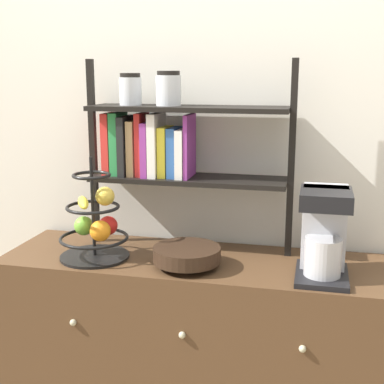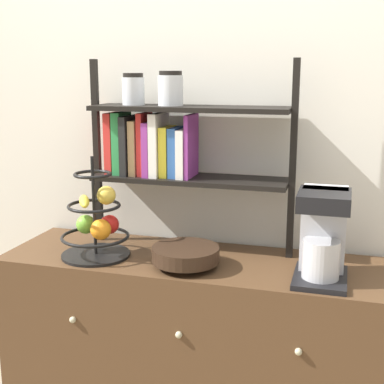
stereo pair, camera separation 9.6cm
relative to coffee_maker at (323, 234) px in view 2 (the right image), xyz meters
The scene contains 6 objects.
wall_back 0.62m from the coffee_maker, 144.30° to the left, with size 7.00×0.05×2.60m, color silver.
sideboard 0.74m from the coffee_maker, behind, with size 1.45×0.45×0.87m.
coffee_maker is the anchor object (origin of this frame).
fruit_stand 0.82m from the coffee_maker, behind, with size 0.26×0.26×0.38m.
wooden_bowl 0.48m from the coffee_maker, behind, with size 0.24×0.24×0.07m.
shelf_hutch 0.69m from the coffee_maker, 163.55° to the left, with size 0.80×0.20×0.72m.
Camera 2 is at (0.51, -1.58, 1.55)m, focal length 50.00 mm.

